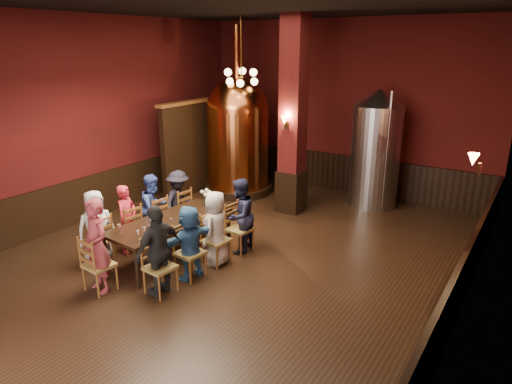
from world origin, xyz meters
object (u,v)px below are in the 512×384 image
Objects in this scene: person_1 at (127,219)px; person_2 at (154,208)px; person_0 at (96,228)px; steel_vessel at (376,149)px; rose_vase at (205,195)px; dining_table at (170,223)px; copper_kettle at (238,135)px.

person_1 is 0.66m from person_2.
person_0 is 0.49× the size of steel_vessel.
person_0 is 2.17m from rose_vase.
dining_table is at bearing -92.11° from rose_vase.
rose_vase is at bearing 92.66° from dining_table.
person_0 is 0.67m from person_1.
person_1 is at bearing 171.14° from person_2.
dining_table is 1.04m from rose_vase.
rose_vase is (-2.12, -3.96, -0.46)m from steel_vessel.
person_0 is at bearing -117.70° from steel_vessel.
person_2 is (0.11, 1.33, 0.00)m from person_0.
steel_vessel is 4.51m from rose_vase.
person_0 is 4.06× the size of rose_vase.
copper_kettle is (-1.28, 4.01, 0.89)m from dining_table.
copper_kettle is at bearing -8.97° from person_1.
dining_table is 4.30m from copper_kettle.
person_2 is at bearing -123.16° from steel_vessel.
person_0 is 6.68m from steel_vessel.
copper_kettle is (-0.35, 4.93, 0.87)m from person_0.
person_1 is 0.96× the size of person_2.
copper_kettle is (-0.40, 4.26, 0.90)m from person_1.
steel_vessel is at bearing 71.25° from dining_table.
copper_kettle reaches higher than dining_table.
person_0 is at bearing 160.84° from person_1.
copper_kettle reaches higher than person_1.
rose_vase is (1.32, -3.01, -0.60)m from copper_kettle.
person_2 is 0.49× the size of steel_vessel.
steel_vessel is (2.16, 4.96, 0.75)m from dining_table.
steel_vessel is (3.09, 5.88, 0.73)m from person_0.
rose_vase is at bearing -59.04° from person_2.
person_2 is 3.74m from copper_kettle.
person_1 reaches higher than rose_vase.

